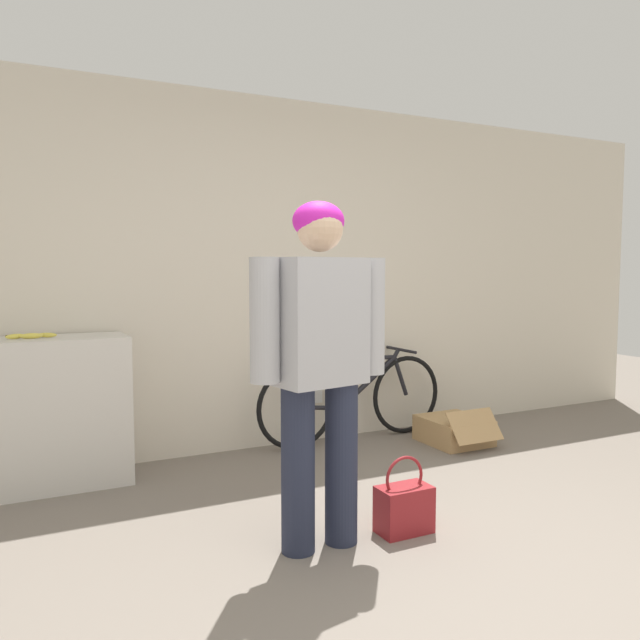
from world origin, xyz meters
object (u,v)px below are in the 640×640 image
(handbag, at_px, (404,507))
(bicycle, at_px, (354,397))
(banana, at_px, (30,336))
(cardboard_box, at_px, (454,430))
(person, at_px, (320,349))

(handbag, bearing_deg, bicycle, 69.06)
(bicycle, distance_m, banana, 2.35)
(cardboard_box, bearing_deg, bicycle, 148.82)
(person, relative_size, handbag, 4.17)
(person, height_order, banana, person)
(handbag, bearing_deg, person, 174.56)
(cardboard_box, bearing_deg, handbag, -136.85)
(banana, relative_size, handbag, 0.74)
(bicycle, xyz_separation_m, banana, (-2.27, -0.07, 0.59))
(banana, height_order, handbag, banana)
(bicycle, relative_size, banana, 5.58)
(bicycle, height_order, banana, banana)
(bicycle, bearing_deg, handbag, -112.33)
(banana, height_order, cardboard_box, banana)
(handbag, bearing_deg, banana, 137.30)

